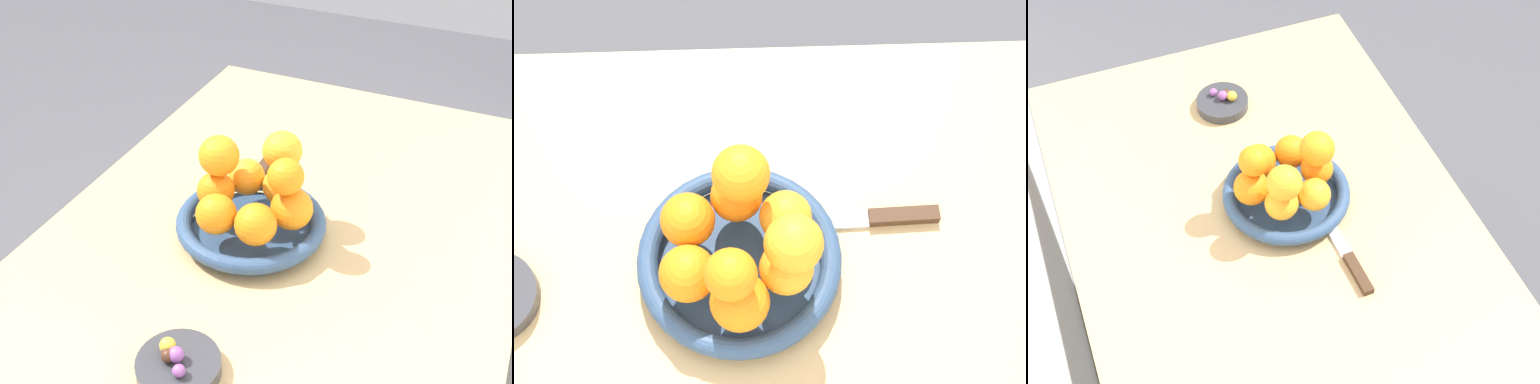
# 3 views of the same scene
# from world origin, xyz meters

# --- Properties ---
(dining_table) EXTENTS (1.10, 0.76, 0.74)m
(dining_table) POSITION_xyz_m (0.00, 0.00, 0.65)
(dining_table) COLOR tan
(dining_table) RESTS_ON ground_plane
(fruit_bowl) EXTENTS (0.25, 0.25, 0.04)m
(fruit_bowl) POSITION_xyz_m (0.04, -0.05, 0.76)
(fruit_bowl) COLOR navy
(fruit_bowl) RESTS_ON dining_table
(candy_dish) EXTENTS (0.11, 0.11, 0.02)m
(candy_dish) POSITION_xyz_m (0.34, -0.01, 0.75)
(candy_dish) COLOR #333338
(candy_dish) RESTS_ON dining_table
(orange_0) EXTENTS (0.06, 0.06, 0.06)m
(orange_0) POSITION_xyz_m (-0.01, -0.08, 0.81)
(orange_0) COLOR orange
(orange_0) RESTS_ON fruit_bowl
(orange_1) EXTENTS (0.06, 0.06, 0.06)m
(orange_1) POSITION_xyz_m (0.04, -0.11, 0.81)
(orange_1) COLOR orange
(orange_1) RESTS_ON fruit_bowl
(orange_2) EXTENTS (0.07, 0.07, 0.07)m
(orange_2) POSITION_xyz_m (0.10, -0.08, 0.81)
(orange_2) COLOR orange
(orange_2) RESTS_ON fruit_bowl
(orange_3) EXTENTS (0.07, 0.07, 0.07)m
(orange_3) POSITION_xyz_m (0.10, -0.01, 0.81)
(orange_3) COLOR orange
(orange_3) RESTS_ON fruit_bowl
(orange_4) EXTENTS (0.07, 0.07, 0.07)m
(orange_4) POSITION_xyz_m (0.04, 0.02, 0.81)
(orange_4) COLOR orange
(orange_4) RESTS_ON fruit_bowl
(orange_5) EXTENTS (0.06, 0.06, 0.06)m
(orange_5) POSITION_xyz_m (-0.01, -0.02, 0.81)
(orange_5) COLOR orange
(orange_5) RESTS_ON fruit_bowl
(orange_6) EXTENTS (0.07, 0.07, 0.07)m
(orange_6) POSITION_xyz_m (-0.02, -0.02, 0.88)
(orange_6) COLOR orange
(orange_6) RESTS_ON orange_5
(orange_7) EXTENTS (0.07, 0.07, 0.07)m
(orange_7) POSITION_xyz_m (0.04, -0.10, 0.88)
(orange_7) COLOR orange
(orange_7) RESTS_ON orange_1
(orange_8) EXTENTS (0.06, 0.06, 0.06)m
(orange_8) POSITION_xyz_m (0.05, 0.01, 0.88)
(orange_8) COLOR orange
(orange_8) RESTS_ON orange_4
(candy_ball_0) EXTENTS (0.02, 0.02, 0.02)m
(candy_ball_0) POSITION_xyz_m (0.35, -0.02, 0.77)
(candy_ball_0) COLOR #472819
(candy_ball_0) RESTS_ON candy_dish
(candy_ball_1) EXTENTS (0.02, 0.02, 0.02)m
(candy_ball_1) POSITION_xyz_m (0.34, -0.02, 0.77)
(candy_ball_1) COLOR #8C4C99
(candy_ball_1) RESTS_ON candy_dish
(candy_ball_2) EXTENTS (0.02, 0.02, 0.02)m
(candy_ball_2) POSITION_xyz_m (0.33, -0.03, 0.77)
(candy_ball_2) COLOR gold
(candy_ball_2) RESTS_ON candy_dish
(candy_ball_3) EXTENTS (0.02, 0.02, 0.02)m
(candy_ball_3) POSITION_xyz_m (0.34, -0.03, 0.77)
(candy_ball_3) COLOR #472819
(candy_ball_3) RESTS_ON candy_dish
(candy_ball_4) EXTENTS (0.02, 0.02, 0.02)m
(candy_ball_4) POSITION_xyz_m (0.36, -0.00, 0.77)
(candy_ball_4) COLOR #8C4C99
(candy_ball_4) RESTS_ON candy_dish
(knife) EXTENTS (0.26, 0.03, 0.01)m
(knife) POSITION_xyz_m (-0.11, -0.10, 0.75)
(knife) COLOR #3F2819
(knife) RESTS_ON dining_table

